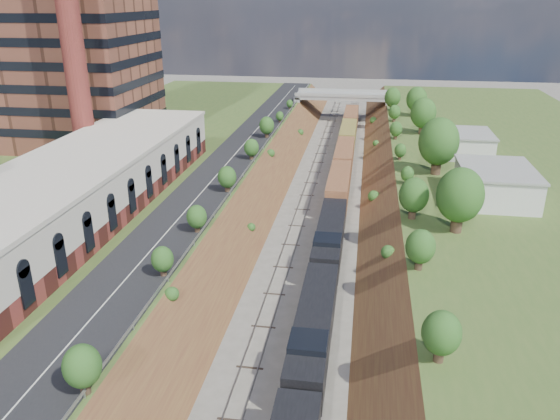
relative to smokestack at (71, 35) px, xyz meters
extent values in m
cube|color=#415D26|center=(3.00, 4.00, -22.50)|extent=(44.00, 180.00, 5.00)
cube|color=#415D26|center=(69.00, 4.00, -22.50)|extent=(44.00, 180.00, 5.00)
cube|color=brown|center=(25.00, 4.00, -25.00)|extent=(10.00, 180.00, 10.00)
cube|color=brown|center=(47.00, 4.00, -25.00)|extent=(10.00, 180.00, 10.00)
cube|color=gray|center=(33.40, 4.00, -24.91)|extent=(1.58, 180.00, 0.18)
cube|color=gray|center=(38.60, 4.00, -24.91)|extent=(1.58, 180.00, 0.18)
cube|color=black|center=(20.50, 4.00, -19.95)|extent=(8.00, 180.00, 0.10)
cube|color=#99999E|center=(24.60, 4.00, -19.45)|extent=(0.06, 171.00, 0.30)
cube|color=maroon|center=(8.00, -18.00, -18.90)|extent=(14.00, 62.00, 2.20)
cube|color=beige|center=(8.00, -18.00, -15.65)|extent=(14.00, 62.00, 4.30)
cube|color=beige|center=(8.00, -18.00, -13.25)|extent=(14.30, 62.30, 0.50)
cube|color=brown|center=(-8.00, 16.00, 2.00)|extent=(22.00, 22.00, 44.00)
cylinder|color=maroon|center=(0.00, 0.00, 0.00)|extent=(3.20, 3.20, 40.00)
cube|color=gray|center=(24.50, 66.00, -21.90)|extent=(1.50, 8.00, 6.20)
cube|color=gray|center=(47.50, 66.00, -21.90)|extent=(1.50, 8.00, 6.20)
cube|color=gray|center=(36.00, 66.00, -18.80)|extent=(24.00, 8.00, 1.00)
cube|color=gray|center=(36.00, 62.00, -18.00)|extent=(24.00, 0.30, 0.80)
cube|color=gray|center=(36.00, 70.00, -18.00)|extent=(24.00, 0.30, 0.80)
cube|color=silver|center=(59.50, -4.00, -18.00)|extent=(9.00, 12.00, 4.00)
cube|color=silver|center=(59.00, 18.00, -18.20)|extent=(8.00, 10.00, 3.60)
cylinder|color=#473323|center=(53.00, -16.00, -18.69)|extent=(1.30, 1.30, 2.62)
ellipsoid|color=#335B20|center=(53.00, -16.00, -15.54)|extent=(5.25, 5.25, 6.30)
cylinder|color=#473323|center=(24.20, -36.00, -19.39)|extent=(0.66, 0.66, 1.22)
ellipsoid|color=#335B20|center=(24.20, -36.00, -17.92)|extent=(2.45, 2.45, 2.94)
cube|color=black|center=(38.60, -33.89, -22.54)|extent=(3.16, 18.97, 3.13)
cube|color=black|center=(38.60, -13.91, -22.54)|extent=(3.16, 18.97, 3.13)
cube|color=brown|center=(38.60, 30.20, -22.20)|extent=(3.16, 67.24, 3.79)
camera|label=1|loc=(42.14, -75.58, 5.09)|focal=35.00mm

